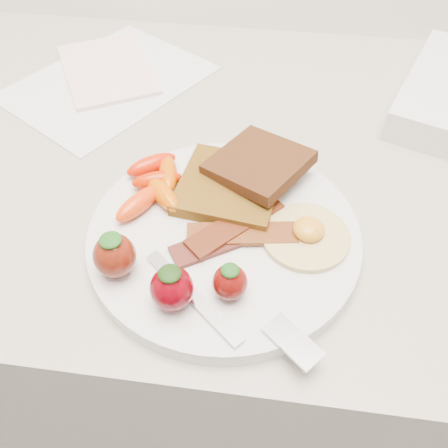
# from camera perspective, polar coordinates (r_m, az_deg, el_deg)

# --- Properties ---
(counter) EXTENTS (2.00, 0.60, 0.90)m
(counter) POSITION_cam_1_polar(r_m,az_deg,el_deg) (0.96, 2.65, -12.71)
(counter) COLOR gray
(counter) RESTS_ON ground
(plate) EXTENTS (0.27, 0.27, 0.02)m
(plate) POSITION_cam_1_polar(r_m,az_deg,el_deg) (0.50, -0.00, -1.44)
(plate) COLOR silver
(plate) RESTS_ON counter
(toast_lower) EXTENTS (0.11, 0.11, 0.01)m
(toast_lower) POSITION_cam_1_polar(r_m,az_deg,el_deg) (0.52, 0.61, 4.30)
(toast_lower) COLOR #432806
(toast_lower) RESTS_ON plate
(toast_upper) EXTENTS (0.12, 0.12, 0.02)m
(toast_upper) POSITION_cam_1_polar(r_m,az_deg,el_deg) (0.53, 4.00, 6.91)
(toast_upper) COLOR black
(toast_upper) RESTS_ON toast_lower
(fried_egg) EXTENTS (0.09, 0.09, 0.02)m
(fried_egg) POSITION_cam_1_polar(r_m,az_deg,el_deg) (0.49, 9.41, -1.18)
(fried_egg) COLOR beige
(fried_egg) RESTS_ON plate
(bacon_strips) EXTENTS (0.12, 0.11, 0.01)m
(bacon_strips) POSITION_cam_1_polar(r_m,az_deg,el_deg) (0.48, 1.15, -1.00)
(bacon_strips) COLOR black
(bacon_strips) RESTS_ON plate
(baby_carrots) EXTENTS (0.08, 0.11, 0.02)m
(baby_carrots) POSITION_cam_1_polar(r_m,az_deg,el_deg) (0.53, -7.85, 4.63)
(baby_carrots) COLOR #C02200
(baby_carrots) RESTS_ON plate
(strawberries) EXTENTS (0.14, 0.07, 0.05)m
(strawberries) POSITION_cam_1_polar(r_m,az_deg,el_deg) (0.44, -7.33, -5.56)
(strawberries) COLOR #5C170A
(strawberries) RESTS_ON plate
(fork) EXTENTS (0.17, 0.10, 0.00)m
(fork) POSITION_cam_1_polar(r_m,az_deg,el_deg) (0.43, 1.45, -10.44)
(fork) COLOR silver
(fork) RESTS_ON plate
(paper_sheet) EXTENTS (0.30, 0.32, 0.00)m
(paper_sheet) POSITION_cam_1_polar(r_m,az_deg,el_deg) (0.74, -13.06, 15.50)
(paper_sheet) COLOR silver
(paper_sheet) RESTS_ON counter
(notepad) EXTENTS (0.18, 0.20, 0.01)m
(notepad) POSITION_cam_1_polar(r_m,az_deg,el_deg) (0.76, -13.21, 16.84)
(notepad) COLOR beige
(notepad) RESTS_ON paper_sheet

